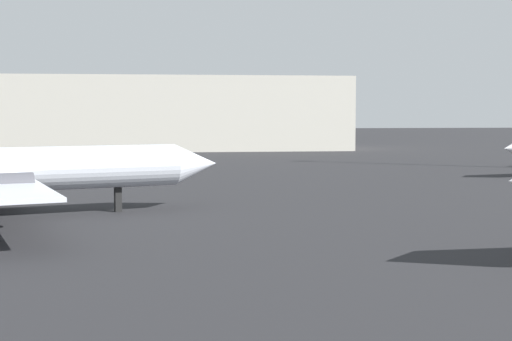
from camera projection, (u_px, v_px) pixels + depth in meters
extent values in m
cylinder|color=silver|center=(7.00, 170.00, 50.04)|extent=(23.80, 10.10, 3.07)
cone|color=silver|center=(195.00, 164.00, 55.75)|extent=(4.14, 3.94, 3.07)
cylinder|color=#4C4C54|center=(9.00, 187.00, 44.65)|extent=(3.26, 2.51, 1.73)
cube|color=black|center=(118.00, 199.00, 53.44)|extent=(0.60, 0.60, 1.78)
cube|color=beige|center=(129.00, 113.00, 139.59)|extent=(82.81, 21.02, 13.78)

